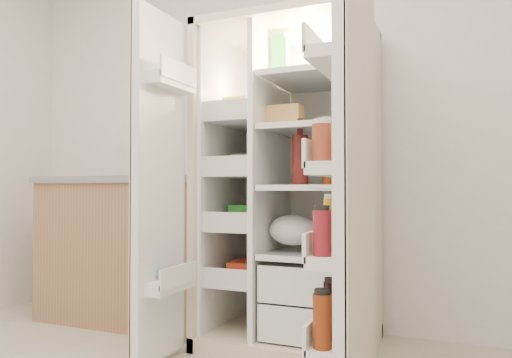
% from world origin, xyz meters
% --- Properties ---
extents(wall_back, '(4.00, 0.02, 2.70)m').
position_xyz_m(wall_back, '(0.00, 2.00, 1.35)').
color(wall_back, white).
rests_on(wall_back, floor).
extents(refrigerator, '(0.92, 0.70, 1.80)m').
position_xyz_m(refrigerator, '(0.21, 1.65, 0.75)').
color(refrigerator, beige).
rests_on(refrigerator, floor).
extents(freezer_door, '(0.15, 0.40, 1.72)m').
position_xyz_m(freezer_door, '(-0.30, 1.05, 0.89)').
color(freezer_door, white).
rests_on(freezer_door, floor).
extents(fridge_door, '(0.17, 0.58, 1.72)m').
position_xyz_m(fridge_door, '(0.68, 0.96, 0.87)').
color(fridge_door, white).
rests_on(fridge_door, floor).
extents(kitchen_counter, '(1.31, 0.70, 0.95)m').
position_xyz_m(kitchen_counter, '(-0.89, 1.72, 0.48)').
color(kitchen_counter, '#9E6E4F').
rests_on(kitchen_counter, floor).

